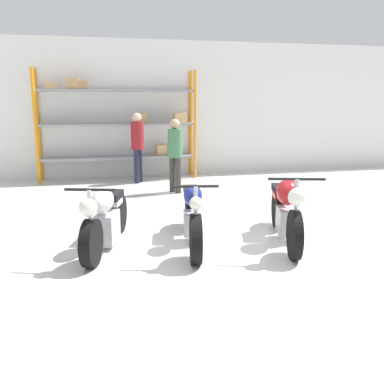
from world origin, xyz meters
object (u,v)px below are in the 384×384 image
Objects in this scene: motorcycle_white at (105,218)px; person_near_rack at (175,150)px; motorcycle_blue at (192,214)px; motorcycle_red at (286,209)px; person_browsing at (138,142)px; shelving_rack at (120,122)px.

person_near_rack is (1.63, 3.45, 0.53)m from motorcycle_white.
motorcycle_blue is 3.59m from person_near_rack.
motorcycle_white is 1.21× the size of person_near_rack.
motorcycle_white is 2.57m from motorcycle_red.
person_near_rack reaches higher than motorcycle_blue.
person_browsing reaches higher than person_near_rack.
shelving_rack reaches higher than person_near_rack.
motorcycle_red is 5.43m from person_browsing.
person_browsing reaches higher than motorcycle_blue.
motorcycle_white is at bearing 28.46° from person_near_rack.
person_near_rack is at bearing 145.94° from person_browsing.
person_browsing is at bearing -147.54° from motorcycle_red.
shelving_rack is 5.68m from motorcycle_blue.
motorcycle_red is at bearing 67.38° from person_near_rack.
shelving_rack is 1.98× the size of motorcycle_red.
person_browsing is (-1.60, 5.16, 0.52)m from motorcycle_red.
motorcycle_blue is (1.22, -0.08, 0.00)m from motorcycle_white.
shelving_rack is 5.59m from motorcycle_white.
motorcycle_blue reaches higher than motorcycle_white.
shelving_rack is at bearing -98.25° from person_near_rack.
person_browsing reaches higher than motorcycle_white.
person_near_rack is (0.69, -1.39, -0.06)m from person_browsing.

